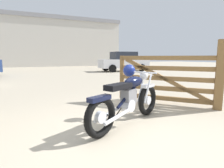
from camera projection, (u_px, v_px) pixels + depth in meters
ground_plane at (122, 135)px, 2.88m from camera, size 80.00×80.00×0.00m
vintage_motorcycle at (129, 97)px, 3.33m from camera, size 1.93×1.09×1.07m
timber_gate at (177, 78)px, 4.58m from camera, size 1.72×2.04×1.60m
dark_sedan_left at (123, 62)px, 15.97m from camera, size 4.33×2.19×1.67m
industrial_building at (60, 44)px, 28.77m from camera, size 16.11×10.84×6.56m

